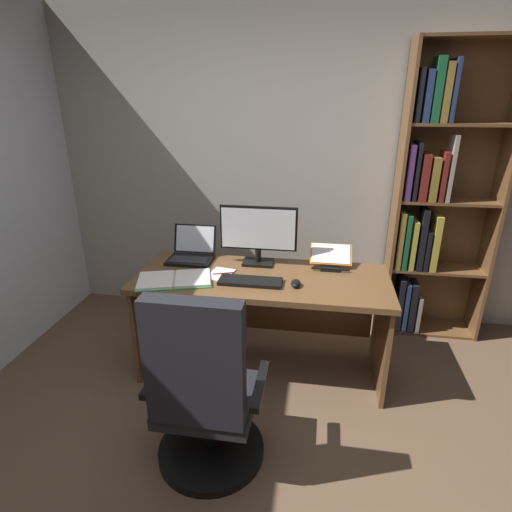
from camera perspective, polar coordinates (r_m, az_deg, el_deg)
ground_plane at (r=2.44m, az=-0.12°, el=-30.72°), size 6.15×6.15×0.00m
wall_back at (r=3.64m, az=5.21°, el=11.74°), size 4.69×0.12×2.63m
desk at (r=3.02m, az=1.03°, el=-5.72°), size 1.74×0.70×0.75m
bookshelf at (r=3.56m, az=23.14°, el=6.67°), size 0.77×0.30×2.30m
office_chair at (r=2.28m, az=-7.20°, el=-18.90°), size 0.61×0.60×1.09m
monitor at (r=2.99m, az=0.32°, el=2.98°), size 0.56×0.16×0.43m
laptop at (r=3.17m, az=-8.82°, el=0.44°), size 0.33×0.31×0.23m
keyboard at (r=2.76m, az=-0.78°, el=-3.51°), size 0.42×0.15×0.02m
computer_mouse at (r=2.72m, az=5.47°, el=-3.75°), size 0.06×0.10×0.04m
reading_stand_with_book at (r=3.06m, az=10.23°, el=-0.11°), size 0.30×0.24×0.13m
open_binder at (r=2.84m, az=-11.14°, el=-3.19°), size 0.55×0.41×0.02m
notepad at (r=2.89m, az=-4.92°, el=-2.52°), size 0.19×0.23×0.01m
pen at (r=2.88m, az=-4.54°, el=-2.38°), size 0.13×0.06×0.01m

